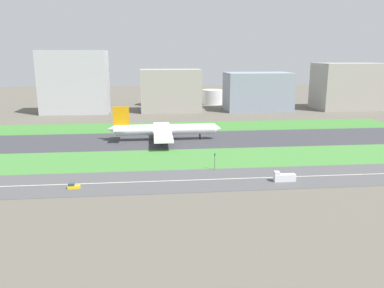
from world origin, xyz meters
name	(u,v)px	position (x,y,z in m)	size (l,w,h in m)	color
ground_plane	(198,139)	(0.00, 0.00, 0.00)	(800.00, 800.00, 0.00)	#5B564C
runway	(198,139)	(0.00, 0.00, 0.05)	(280.00, 46.00, 0.10)	#38383D
grass_median_north	(191,126)	(0.00, 41.00, 0.05)	(280.00, 36.00, 0.10)	#3D7A33
grass_median_south	(209,158)	(0.00, -41.00, 0.05)	(280.00, 36.00, 0.10)	#427F38
highway	(220,179)	(0.00, -73.00, 0.05)	(280.00, 28.00, 0.10)	#4C4C4F
highway_centerline	(220,179)	(0.00, -73.00, 0.11)	(266.00, 0.50, 0.01)	silver
airliner	(163,130)	(-20.33, 0.00, 6.23)	(65.00, 56.00, 19.70)	white
truck_0	(284,177)	(24.04, -78.00, 1.67)	(8.40, 2.50, 4.00)	silver
car_1	(73,186)	(-55.70, -78.00, 0.92)	(4.40, 1.80, 2.00)	yellow
traffic_light	(215,160)	(-0.18, -60.01, 4.29)	(0.36, 0.50, 7.20)	#4C4C51
terminal_building	(74,82)	(-90.00, 114.00, 25.79)	(54.59, 26.83, 51.57)	#B2B2B7
hangar_building	(171,91)	(-9.97, 114.00, 17.97)	(50.76, 26.22, 35.94)	#9E998E
office_tower	(258,92)	(66.34, 114.00, 16.42)	(56.24, 34.23, 32.84)	gray
cargo_warehouse	(349,86)	(150.08, 114.00, 20.35)	(58.29, 37.47, 40.71)	#9E998E
fuel_tank_west	(153,98)	(-25.44, 159.00, 6.39)	(22.67, 22.67, 12.78)	silver
fuel_tank_centre	(183,97)	(4.04, 159.00, 7.72)	(22.14, 22.14, 15.44)	silver
fuel_tank_east	(212,97)	(33.29, 159.00, 7.16)	(19.90, 19.90, 14.31)	silver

